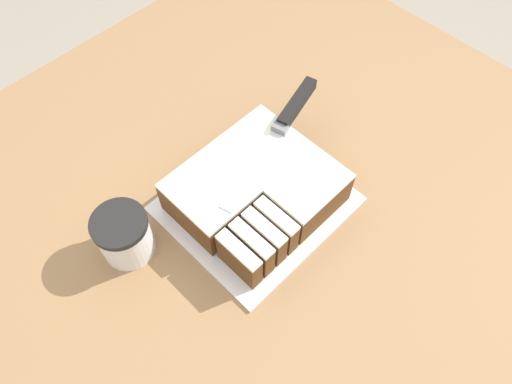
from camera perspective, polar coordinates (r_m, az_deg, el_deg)
ground_plane at (r=1.78m, az=-2.22°, el=-17.70°), size 8.00×8.00×0.00m
countertop at (r=1.33m, az=-2.90°, el=-12.58°), size 1.40×1.10×0.94m
cake_board at (r=0.91m, az=0.00°, el=-1.37°), size 0.30×0.27×0.01m
cake at (r=0.87m, az=0.02°, el=0.30°), size 0.25×0.23×0.08m
knife at (r=0.92m, az=3.70°, el=8.63°), size 0.31×0.11×0.02m
coffee_cup at (r=0.85m, az=-14.84°, el=-4.82°), size 0.09×0.09×0.09m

